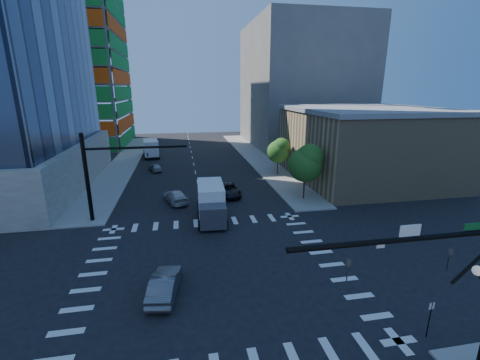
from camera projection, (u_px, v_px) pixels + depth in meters
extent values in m
plane|color=black|center=(215.00, 269.00, 24.35)|extent=(160.00, 160.00, 0.00)
cube|color=silver|center=(215.00, 269.00, 24.35)|extent=(20.00, 20.00, 0.01)
cube|color=gray|center=(256.00, 157.00, 64.34)|extent=(5.00, 60.00, 0.15)
cube|color=gray|center=(125.00, 162.00, 59.96)|extent=(5.00, 60.00, 0.15)
cube|color=#188831|center=(119.00, 38.00, 73.64)|extent=(0.12, 24.00, 49.00)
cube|color=#D2470C|center=(36.00, 26.00, 59.52)|extent=(24.00, 0.12, 49.00)
cube|color=tan|center=(364.00, 146.00, 48.17)|extent=(20.00, 22.00, 10.00)
cube|color=slate|center=(368.00, 110.00, 46.72)|extent=(20.50, 22.50, 0.60)
cube|color=#66615B|center=(301.00, 85.00, 77.26)|extent=(24.00, 30.00, 28.00)
cylinder|color=black|center=(409.00, 239.00, 12.55)|extent=(10.00, 0.24, 0.24)
imported|color=black|center=(448.00, 259.00, 13.20)|extent=(0.16, 0.20, 1.00)
imported|color=black|center=(347.00, 270.00, 12.41)|extent=(0.16, 0.20, 1.00)
cube|color=white|center=(410.00, 231.00, 12.45)|extent=(0.90, 0.04, 0.50)
cube|color=#0D5C22|center=(476.00, 226.00, 12.99)|extent=(1.10, 0.04, 0.28)
sphere|color=white|center=(478.00, 271.00, 14.02)|extent=(0.44, 0.44, 0.44)
cylinder|color=black|center=(87.00, 178.00, 31.93)|extent=(0.40, 0.40, 9.00)
cylinder|color=black|center=(136.00, 148.00, 32.01)|extent=(10.00, 0.24, 0.24)
imported|color=black|center=(148.00, 158.00, 32.49)|extent=(0.16, 0.20, 1.00)
cylinder|color=#382316|center=(304.00, 189.00, 39.43)|extent=(0.20, 0.20, 2.27)
sphere|color=#134915|center=(305.00, 165.00, 38.58)|extent=(4.16, 4.16, 4.16)
sphere|color=#457B29|center=(310.00, 157.00, 38.10)|extent=(3.25, 3.25, 3.25)
cylinder|color=#382316|center=(278.00, 168.00, 50.88)|extent=(0.20, 0.20, 1.92)
sphere|color=#134915|center=(278.00, 152.00, 50.16)|extent=(3.52, 3.52, 3.52)
sphere|color=#457B29|center=(281.00, 147.00, 49.72)|extent=(2.75, 2.75, 2.75)
cylinder|color=black|center=(429.00, 320.00, 17.42)|extent=(0.06, 0.06, 2.20)
cube|color=silver|center=(432.00, 306.00, 17.17)|extent=(0.30, 0.03, 0.40)
imported|color=black|center=(228.00, 190.00, 41.03)|extent=(2.98, 5.70, 1.53)
imported|color=#B6B6B6|center=(176.00, 197.00, 38.56)|extent=(3.44, 5.36, 1.45)
imported|color=#919498|center=(155.00, 167.00, 53.19)|extent=(2.68, 4.03, 1.28)
imported|color=#57585D|center=(165.00, 284.00, 21.17)|extent=(2.32, 4.86, 1.54)
cube|color=silver|center=(211.00, 200.00, 33.14)|extent=(2.90, 5.65, 2.88)
cube|color=#45444C|center=(211.00, 207.00, 33.34)|extent=(2.63, 2.11, 2.11)
cube|color=silver|center=(151.00, 147.00, 64.00)|extent=(3.31, 5.80, 2.87)
cube|color=#45444C|center=(151.00, 150.00, 64.20)|extent=(2.76, 2.29, 2.10)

